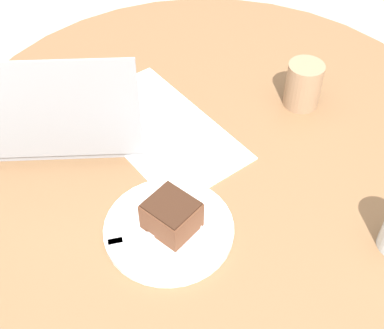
% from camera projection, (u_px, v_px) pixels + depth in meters
% --- Properties ---
extents(ground_plane, '(12.00, 12.00, 0.00)m').
position_uv_depth(ground_plane, '(205.00, 306.00, 1.71)').
color(ground_plane, '#B7AD9E').
extents(dining_table, '(1.14, 1.14, 0.76)m').
position_uv_depth(dining_table, '(210.00, 179.00, 1.26)').
color(dining_table, brown).
rests_on(dining_table, ground_plane).
extents(paper_document, '(0.44, 0.35, 0.00)m').
position_uv_depth(paper_document, '(160.00, 129.00, 1.16)').
color(paper_document, white).
rests_on(paper_document, dining_table).
extents(plate, '(0.24, 0.24, 0.01)m').
position_uv_depth(plate, '(169.00, 229.00, 0.97)').
color(plate, white).
rests_on(plate, dining_table).
extents(cake_slice, '(0.12, 0.11, 0.06)m').
position_uv_depth(cake_slice, '(171.00, 215.00, 0.95)').
color(cake_slice, brown).
rests_on(cake_slice, plate).
extents(fork, '(0.03, 0.17, 0.00)m').
position_uv_depth(fork, '(145.00, 236.00, 0.95)').
color(fork, silver).
rests_on(fork, plate).
extents(coffee_glass, '(0.08, 0.08, 0.11)m').
position_uv_depth(coffee_glass, '(303.00, 85.00, 1.19)').
color(coffee_glass, '#997556').
rests_on(coffee_glass, dining_table).
extents(laptop, '(0.29, 0.38, 0.25)m').
position_uv_depth(laptop, '(62.00, 118.00, 1.12)').
color(laptop, gray).
rests_on(laptop, dining_table).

